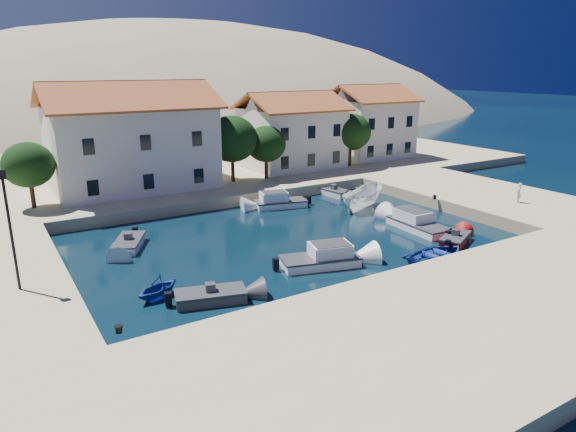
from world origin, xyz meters
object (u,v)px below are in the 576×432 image
Objects in this scene: cabin_cruiser_south at (320,259)px; cabin_cruiser_east at (419,224)px; rowboat_south at (438,260)px; pedestrian at (519,193)px; building_left at (131,135)px; building_right at (369,121)px; lamppost at (9,219)px; boat_east at (362,209)px; building_mid at (291,129)px.

cabin_cruiser_east is (10.58, 2.08, 0.00)m from cabin_cruiser_south.
rowboat_south is (7.08, -3.11, -0.48)m from cabin_cruiser_south.
pedestrian is (13.81, 4.08, 1.83)m from rowboat_south.
building_left is 34.42m from pedestrian.
building_left is at bearing 39.16° from cabin_cruiser_east.
building_right is 1.52× the size of lamppost.
building_right is 27.91m from cabin_cruiser_east.
lamppost is 1.16× the size of cabin_cruiser_east.
lamppost is 1.19× the size of cabin_cruiser_south.
pedestrian is at bearing -150.46° from boat_east.
pedestrian is (10.31, -1.11, 1.36)m from cabin_cruiser_east.
cabin_cruiser_east is 0.95× the size of boat_east.
cabin_cruiser_south is at bearing -134.67° from building_right.
lamppost is 27.36m from cabin_cruiser_east.
building_right reaches higher than cabin_cruiser_east.
rowboat_south is at bearing 140.99° from boat_east.
pedestrian is (-4.20, -24.42, -3.64)m from building_right.
building_left reaches higher than pedestrian.
building_mid is 1.87× the size of boat_east.
building_left is at bearing 117.27° from cabin_cruiser_south.
building_left is 1.56× the size of building_right.
building_mid is 1.69× the size of lamppost.
lamppost is at bearing -35.81° from pedestrian.
rowboat_south is at bearing -8.29° from cabin_cruiser_south.
pedestrian reaches higher than boat_east.
building_mid reaches higher than cabin_cruiser_east.
cabin_cruiser_south reaches higher than rowboat_south.
cabin_cruiser_south is at bearing -11.67° from lamppost.
building_right is (12.00, 1.00, 0.25)m from building_mid.
building_left reaches higher than building_mid.
pedestrian is (25.80, -22.42, -4.10)m from building_left.
building_left is 18.04m from building_mid.
lamppost is at bearing -144.55° from building_mid.
building_left is at bearing -176.19° from building_right.
pedestrian is at bearing 18.09° from cabin_cruiser_south.
lamppost is 28.17m from boat_east.
lamppost is 37.49m from pedestrian.
building_mid is (18.00, 1.00, -0.71)m from building_left.
building_right is 36.05m from cabin_cruiser_south.
building_left is 2.62× the size of boat_east.
rowboat_south is (23.49, -6.50, -4.75)m from lamppost.
boat_east is at bearing -23.59° from rowboat_south.
building_right is 1.68× the size of boat_east.
lamppost is at bearing 90.37° from cabin_cruiser_east.
pedestrian reaches higher than cabin_cruiser_south.
rowboat_south is 0.87× the size of cabin_cruiser_east.
lamppost is at bearing 67.97° from rowboat_south.
building_right is 5.69× the size of pedestrian.
building_right is at bearing -38.86° from rowboat_south.
boat_east is 13.03m from pedestrian.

